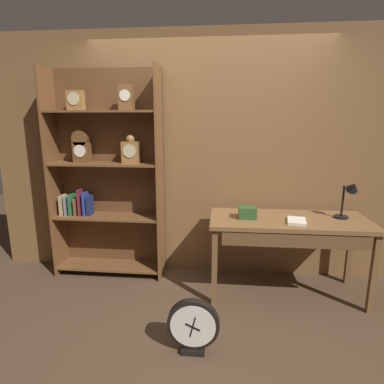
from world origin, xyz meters
name	(u,v)px	position (x,y,z in m)	size (l,w,h in m)	color
ground_plane	(198,342)	(0.00, 0.00, 0.00)	(10.00, 10.00, 0.00)	#4C3826
back_wood_panel	(208,157)	(0.00, 1.28, 1.30)	(4.80, 0.05, 2.60)	brown
bookshelf	(106,174)	(-1.09, 1.10, 1.12)	(1.18, 0.32, 2.22)	brown
workbench	(289,228)	(0.80, 0.79, 0.69)	(1.49, 0.64, 0.78)	brown
desk_lamp	(350,195)	(1.34, 0.85, 1.01)	(0.18, 0.18, 0.38)	black
toolbox_small	(247,213)	(0.41, 0.78, 0.83)	(0.17, 0.13, 0.11)	#2D5123
open_repair_manual	(297,221)	(0.85, 0.70, 0.79)	(0.16, 0.22, 0.03)	silver
round_clock_large	(193,326)	(-0.03, -0.11, 0.22)	(0.39, 0.11, 0.43)	black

